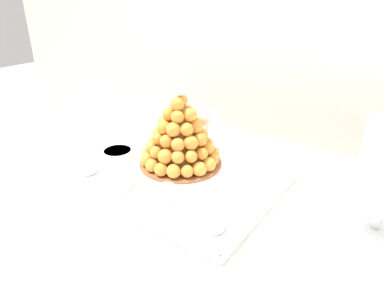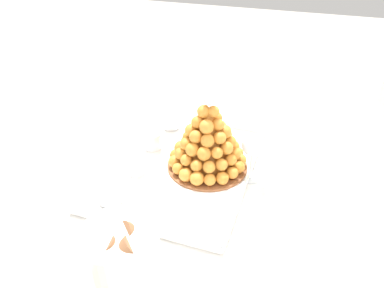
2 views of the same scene
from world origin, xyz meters
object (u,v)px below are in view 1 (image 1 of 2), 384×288
object	(u,v)px
dessert_cup_mid_left	(121,179)
dessert_cup_mid_right	(212,217)
croquembouche	(180,135)
wine_glass	(207,118)
dessert_cup_left	(87,165)
dessert_cup_centre	(166,196)
serving_tray	(172,177)
creme_brulee_ramekin	(118,153)

from	to	relation	value
dessert_cup_mid_left	dessert_cup_mid_right	world-z (taller)	dessert_cup_mid_left
dessert_cup_mid_left	croquembouche	bearing A→B (deg)	78.32
croquembouche	wine_glass	bearing A→B (deg)	87.80
dessert_cup_left	dessert_cup_centre	size ratio (longest dim) A/B	1.18
serving_tray	dessert_cup_mid_left	bearing A→B (deg)	-118.25
croquembouche	dessert_cup_mid_right	xyz separation A→B (m)	(0.24, -0.20, -0.07)
dessert_cup_mid_right	wine_glass	bearing A→B (deg)	124.89
wine_glass	dessert_cup_mid_left	bearing A→B (deg)	-97.92
croquembouche	dessert_cup_left	distance (m)	0.28
dessert_cup_centre	dessert_cup_mid_right	xyz separation A→B (m)	(0.14, -0.01, 0.00)
serving_tray	wine_glass	distance (m)	0.24
dessert_cup_mid_left	wine_glass	distance (m)	0.35
dessert_cup_left	dessert_cup_centre	bearing A→B (deg)	1.01
dessert_cup_mid_right	dessert_cup_mid_left	bearing A→B (deg)	-179.44
serving_tray	dessert_cup_centre	xyz separation A→B (m)	(0.08, -0.12, 0.03)
dessert_cup_mid_left	wine_glass	world-z (taller)	wine_glass
croquembouche	dessert_cup_left	bearing A→B (deg)	-133.98
dessert_cup_mid_right	serving_tray	bearing A→B (deg)	149.66
dessert_cup_mid_left	creme_brulee_ramekin	xyz separation A→B (m)	(-0.14, 0.12, -0.01)
creme_brulee_ramekin	wine_glass	size ratio (longest dim) A/B	0.61
dessert_cup_left	serving_tray	bearing A→B (deg)	29.15
dessert_cup_mid_right	croquembouche	bearing A→B (deg)	140.13
dessert_cup_mid_left	wine_glass	bearing A→B (deg)	82.08
dessert_cup_mid_right	wine_glass	distance (m)	0.42
croquembouche	wine_glass	size ratio (longest dim) A/B	1.62
dessert_cup_left	dessert_cup_mid_right	distance (m)	0.43
dessert_cup_centre	dessert_cup_left	bearing A→B (deg)	-178.99
dessert_cup_centre	creme_brulee_ramekin	bearing A→B (deg)	159.09
dessert_cup_left	dessert_cup_mid_left	xyz separation A→B (m)	(0.15, -0.01, 0.00)
croquembouche	dessert_cup_centre	xyz separation A→B (m)	(0.10, -0.19, -0.07)
creme_brulee_ramekin	dessert_cup_mid_left	bearing A→B (deg)	-40.60
serving_tray	dessert_cup_left	xyz separation A→B (m)	(-0.22, -0.12, 0.02)
dessert_cup_centre	wine_glass	distance (m)	0.35
dessert_cup_mid_left	wine_glass	xyz separation A→B (m)	(0.05, 0.34, 0.08)
dessert_cup_left	wine_glass	size ratio (longest dim) A/B	0.38
dessert_cup_mid_right	creme_brulee_ramekin	size ratio (longest dim) A/B	0.66
dessert_cup_left	dessert_cup_mid_left	world-z (taller)	dessert_cup_mid_left
serving_tray	dessert_cup_centre	world-z (taller)	dessert_cup_centre
croquembouche	dessert_cup_centre	world-z (taller)	croquembouche
croquembouche	dessert_cup_centre	distance (m)	0.23
serving_tray	dessert_cup_left	world-z (taller)	dessert_cup_left
dessert_cup_left	wine_glass	xyz separation A→B (m)	(0.20, 0.33, 0.08)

